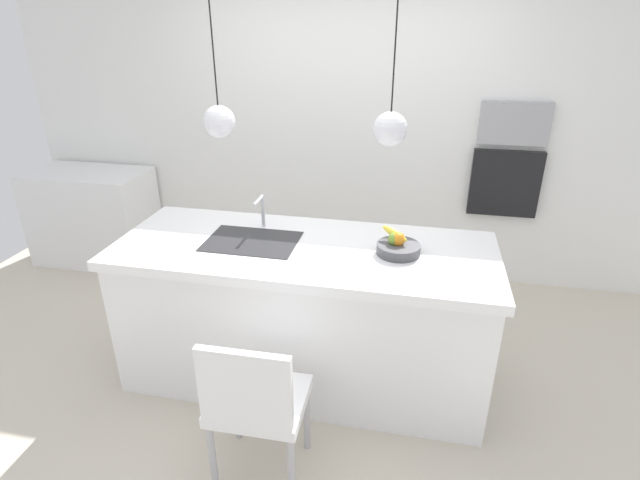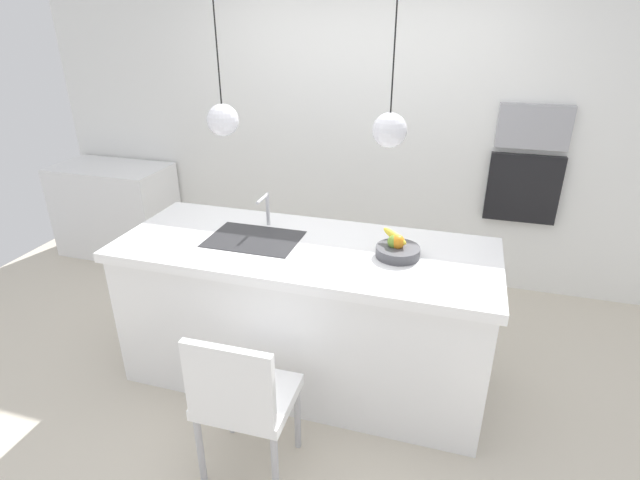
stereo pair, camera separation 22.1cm
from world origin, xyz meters
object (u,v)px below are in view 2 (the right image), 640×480
microwave (534,126)px  oven (523,188)px  chair_near (242,397)px  fruit_bowl (397,249)px

microwave → oven: microwave is taller
microwave → oven: bearing=0.0°
chair_near → fruit_bowl: bearing=55.6°
microwave → chair_near: microwave is taller
oven → fruit_bowl: bearing=-116.9°
fruit_bowl → chair_near: size_ratio=0.28×
microwave → chair_near: bearing=-119.7°
microwave → fruit_bowl: bearing=-116.9°
chair_near → oven: bearing=60.3°
fruit_bowl → oven: oven is taller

